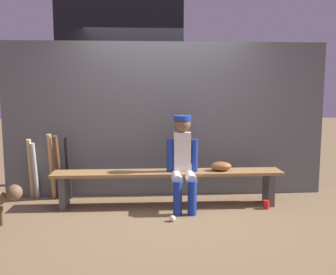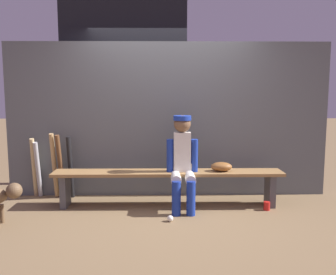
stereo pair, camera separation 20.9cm
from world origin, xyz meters
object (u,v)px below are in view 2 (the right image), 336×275
at_px(player_seated, 183,159).
at_px(cup_on_ground, 267,206).
at_px(bat_wood_tan, 54,166).
at_px(bat_aluminum_silver, 38,170).
at_px(scoreboard, 127,37).
at_px(dugout_bench, 168,178).
at_px(baseball_glove, 221,167).
at_px(bat_aluminum_black, 70,167).
at_px(baseball, 170,218).
at_px(cup_on_bench, 192,167).
at_px(bat_wood_dark, 61,167).
at_px(bat_wood_natural, 34,168).

bearing_deg(player_seated, cup_on_ground, -4.67).
bearing_deg(player_seated, bat_wood_tan, 164.85).
height_order(bat_aluminum_silver, scoreboard, scoreboard).
bearing_deg(dugout_bench, baseball_glove, 0.00).
xyz_separation_m(dugout_bench, scoreboard, (-0.63, 1.24, 1.99)).
relative_size(bat_aluminum_black, scoreboard, 0.26).
height_order(bat_aluminum_silver, baseball, bat_aluminum_silver).
xyz_separation_m(dugout_bench, bat_aluminum_silver, (-1.85, 0.41, 0.03)).
bearing_deg(dugout_bench, cup_on_bench, -1.39).
xyz_separation_m(baseball_glove, cup_on_ground, (0.56, -0.20, -0.47)).
xyz_separation_m(player_seated, baseball_glove, (0.52, 0.11, -0.13)).
relative_size(bat_wood_dark, cup_on_ground, 8.48).
xyz_separation_m(player_seated, baseball, (-0.17, -0.49, -0.62)).
bearing_deg(baseball, player_seated, 70.88).
bearing_deg(baseball, bat_wood_tan, 149.08).
height_order(bat_wood_dark, baseball, bat_wood_dark).
relative_size(bat_aluminum_silver, scoreboard, 0.24).
bearing_deg(bat_wood_natural, baseball, -28.15).
distance_m(cup_on_ground, cup_on_bench, 1.08).
xyz_separation_m(bat_wood_dark, scoreboard, (0.88, 0.89, 1.91)).
xyz_separation_m(bat_aluminum_silver, baseball, (1.86, -1.01, -0.37)).
xyz_separation_m(bat_aluminum_black, bat_wood_tan, (-0.22, -0.01, 0.03)).
bearing_deg(bat_wood_tan, bat_wood_natural, 168.85).
height_order(dugout_bench, bat_wood_dark, bat_wood_dark).
xyz_separation_m(bat_wood_dark, bat_wood_natural, (-0.40, 0.08, -0.03)).
bearing_deg(bat_wood_tan, bat_wood_dark, -12.57).
height_order(bat_aluminum_silver, cup_on_bench, bat_aluminum_silver).
relative_size(dugout_bench, bat_wood_dark, 3.24).
bearing_deg(baseball, dugout_bench, 91.67).
distance_m(baseball_glove, baseball, 1.04).
relative_size(dugout_bench, player_seated, 2.50).
bearing_deg(bat_wood_dark, scoreboard, 45.41).
relative_size(cup_on_ground, cup_on_bench, 1.00).
relative_size(player_seated, bat_aluminum_silver, 1.48).
bearing_deg(scoreboard, baseball_glove, -42.85).
bearing_deg(cup_on_ground, bat_aluminum_silver, 168.93).
height_order(cup_on_ground, scoreboard, scoreboard).
height_order(baseball_glove, bat_wood_natural, bat_wood_natural).
bearing_deg(cup_on_bench, baseball, -116.81).
height_order(bat_wood_dark, cup_on_ground, bat_wood_dark).
xyz_separation_m(bat_wood_tan, baseball, (1.62, -0.97, -0.43)).
height_order(player_seated, scoreboard, scoreboard).
height_order(player_seated, bat_aluminum_black, player_seated).
bearing_deg(cup_on_ground, bat_wood_natural, 168.73).
bearing_deg(scoreboard, bat_wood_tan, -138.19).
bearing_deg(cup_on_ground, bat_wood_tan, 168.71).
height_order(bat_wood_tan, bat_wood_natural, bat_wood_tan).
xyz_separation_m(bat_wood_dark, baseball, (1.53, -0.95, -0.43)).
distance_m(player_seated, baseball, 0.81).
xyz_separation_m(baseball_glove, bat_aluminum_silver, (-2.55, 0.41, -0.12)).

